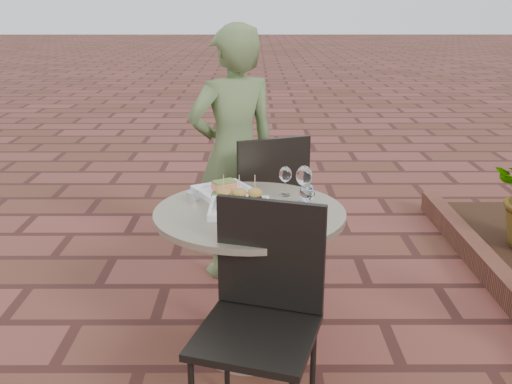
{
  "coord_description": "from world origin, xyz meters",
  "views": [
    {
      "loc": [
        0.13,
        -2.72,
        1.65
      ],
      "look_at": [
        0.14,
        -0.21,
        0.82
      ],
      "focal_mm": 40.0,
      "sensor_mm": 36.0,
      "label": 1
    }
  ],
  "objects_px": {
    "diner": "(234,155)",
    "chair_near": "(263,301)",
    "plate_sliders": "(239,204)",
    "cafe_table": "(250,258)",
    "chair_far": "(267,197)",
    "plate_salmon": "(224,190)",
    "plate_tuna": "(257,221)"
  },
  "relations": [
    {
      "from": "chair_far",
      "to": "chair_near",
      "type": "bearing_deg",
      "value": 67.42
    },
    {
      "from": "diner",
      "to": "plate_tuna",
      "type": "bearing_deg",
      "value": 73.54
    },
    {
      "from": "cafe_table",
      "to": "plate_sliders",
      "type": "distance_m",
      "value": 0.29
    },
    {
      "from": "cafe_table",
      "to": "chair_far",
      "type": "relative_size",
      "value": 0.97
    },
    {
      "from": "chair_near",
      "to": "plate_salmon",
      "type": "relative_size",
      "value": 2.61
    },
    {
      "from": "plate_salmon",
      "to": "plate_sliders",
      "type": "relative_size",
      "value": 1.27
    },
    {
      "from": "cafe_table",
      "to": "diner",
      "type": "distance_m",
      "value": 0.9
    },
    {
      "from": "chair_near",
      "to": "plate_tuna",
      "type": "bearing_deg",
      "value": 110.8
    },
    {
      "from": "diner",
      "to": "chair_far",
      "type": "bearing_deg",
      "value": 124.89
    },
    {
      "from": "chair_near",
      "to": "plate_sliders",
      "type": "distance_m",
      "value": 0.57
    },
    {
      "from": "chair_near",
      "to": "plate_salmon",
      "type": "distance_m",
      "value": 0.81
    },
    {
      "from": "chair_near",
      "to": "cafe_table",
      "type": "bearing_deg",
      "value": 112.96
    },
    {
      "from": "plate_tuna",
      "to": "cafe_table",
      "type": "bearing_deg",
      "value": 100.09
    },
    {
      "from": "chair_near",
      "to": "plate_tuna",
      "type": "height_order",
      "value": "chair_near"
    },
    {
      "from": "cafe_table",
      "to": "chair_near",
      "type": "xyz_separation_m",
      "value": [
        0.06,
        -0.53,
        0.07
      ]
    },
    {
      "from": "plate_sliders",
      "to": "plate_tuna",
      "type": "height_order",
      "value": "plate_sliders"
    },
    {
      "from": "diner",
      "to": "chair_near",
      "type": "bearing_deg",
      "value": 72.57
    },
    {
      "from": "plate_sliders",
      "to": "plate_tuna",
      "type": "bearing_deg",
      "value": -63.57
    },
    {
      "from": "cafe_table",
      "to": "chair_far",
      "type": "height_order",
      "value": "chair_far"
    },
    {
      "from": "cafe_table",
      "to": "plate_salmon",
      "type": "height_order",
      "value": "plate_salmon"
    },
    {
      "from": "chair_far",
      "to": "chair_near",
      "type": "distance_m",
      "value": 1.26
    },
    {
      "from": "cafe_table",
      "to": "chair_near",
      "type": "relative_size",
      "value": 0.97
    },
    {
      "from": "chair_near",
      "to": "plate_salmon",
      "type": "xyz_separation_m",
      "value": [
        -0.18,
        0.77,
        0.2
      ]
    },
    {
      "from": "diner",
      "to": "plate_salmon",
      "type": "distance_m",
      "value": 0.61
    },
    {
      "from": "chair_far",
      "to": "cafe_table",
      "type": "bearing_deg",
      "value": 61.68
    },
    {
      "from": "plate_salmon",
      "to": "plate_tuna",
      "type": "xyz_separation_m",
      "value": [
        0.16,
        -0.41,
        -0.0
      ]
    },
    {
      "from": "cafe_table",
      "to": "chair_near",
      "type": "bearing_deg",
      "value": -84.11
    },
    {
      "from": "chair_near",
      "to": "diner",
      "type": "relative_size",
      "value": 0.6
    },
    {
      "from": "chair_near",
      "to": "plate_sliders",
      "type": "height_order",
      "value": "chair_near"
    },
    {
      "from": "cafe_table",
      "to": "chair_far",
      "type": "distance_m",
      "value": 0.73
    },
    {
      "from": "plate_salmon",
      "to": "plate_tuna",
      "type": "distance_m",
      "value": 0.44
    },
    {
      "from": "cafe_table",
      "to": "chair_far",
      "type": "xyz_separation_m",
      "value": [
        0.1,
        0.72,
        0.07
      ]
    }
  ]
}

